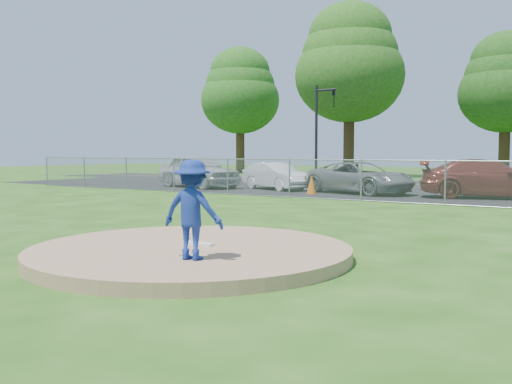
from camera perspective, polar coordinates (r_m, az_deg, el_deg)
ground at (r=18.49m, az=13.75°, el=-1.65°), size 120.00×120.00×0.00m
pitchers_mound at (r=9.72m, az=-6.52°, el=-5.99°), size 5.40×5.40×0.20m
pitching_rubber at (r=9.86m, az=-5.78°, el=-5.14°), size 0.60×0.15×0.04m
chain_link_fence at (r=20.33m, az=15.68°, el=0.94°), size 40.00×0.06×1.50m
parking_lot at (r=24.69m, az=18.81°, el=-0.34°), size 50.00×8.00×0.01m
street at (r=31.99m, az=22.19°, el=0.52°), size 60.00×7.00×0.01m
tree_far_left at (r=49.48m, az=-1.60°, el=10.12°), size 6.72×6.72×10.74m
tree_left at (r=42.50m, az=9.35°, el=12.69°), size 7.84×7.84×12.53m
tree_center at (r=42.22m, az=23.74°, el=10.04°), size 6.16×6.16×9.84m
traffic_signal_left at (r=32.95m, az=6.42°, el=6.72°), size 1.28×0.20×5.60m
pitcher at (r=8.43m, az=-6.36°, el=-1.78°), size 1.04×0.72×1.47m
traffic_cone at (r=24.46m, az=5.58°, el=0.77°), size 0.41×0.41×0.80m
parked_car_silver at (r=28.90m, az=-5.78°, el=2.15°), size 5.32×3.21×1.70m
parked_car_white at (r=27.08m, az=2.01°, el=1.60°), size 4.10×2.71×1.28m
parked_car_gray at (r=24.90m, az=10.37°, el=1.42°), size 5.34×3.64×1.36m
parked_car_darkred at (r=23.69m, az=22.28°, el=1.23°), size 5.57×3.54×1.50m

